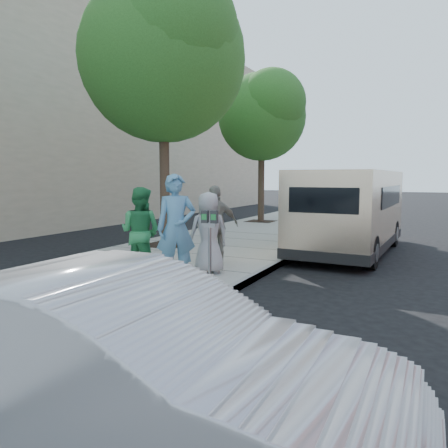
{
  "coord_description": "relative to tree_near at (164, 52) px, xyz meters",
  "views": [
    {
      "loc": [
        4.73,
        -8.1,
        2.1
      ],
      "look_at": [
        0.62,
        0.29,
        1.1
      ],
      "focal_mm": 35.0,
      "sensor_mm": 36.0,
      "label": 1
    }
  ],
  "objects": [
    {
      "name": "sidewalk",
      "position": [
        1.25,
        -2.4,
        -5.47
      ],
      "size": [
        5.0,
        60.0,
        0.15
      ],
      "primitive_type": "cube",
      "color": "gray",
      "rests_on": "ground"
    },
    {
      "name": "van",
      "position": [
        4.84,
        1.9,
        -4.34
      ],
      "size": [
        2.25,
        6.19,
        2.27
      ],
      "rotation": [
        0.0,
        0.0,
        -0.03
      ],
      "color": "beige",
      "rests_on": "ground"
    },
    {
      "name": "parking_meter",
      "position": [
        3.5,
        -3.95,
        -4.39
      ],
      "size": [
        0.3,
        0.14,
        1.39
      ],
      "rotation": [
        0.0,
        0.0,
        0.14
      ],
      "color": "gray",
      "rests_on": "sidewalk"
    },
    {
      "name": "tree_near",
      "position": [
        0.0,
        0.0,
        0.0
      ],
      "size": [
        4.62,
        4.6,
        7.53
      ],
      "color": "black",
      "rests_on": "sidewalk"
    },
    {
      "name": "curb_face",
      "position": [
        3.69,
        -2.4,
        -5.47
      ],
      "size": [
        0.12,
        60.0,
        0.16
      ],
      "primitive_type": "cube",
      "color": "gray",
      "rests_on": "ground"
    },
    {
      "name": "ground",
      "position": [
        2.25,
        -2.4,
        -5.55
      ],
      "size": [
        120.0,
        120.0,
        0.0
      ],
      "primitive_type": "plane",
      "color": "black",
      "rests_on": "ground"
    },
    {
      "name": "person_striped_polo",
      "position": [
        2.58,
        -1.91,
        -4.51
      ],
      "size": [
        1.04,
        1.05,
        1.77
      ],
      "primitive_type": "imported",
      "rotation": [
        0.0,
        0.0,
        3.94
      ],
      "color": "gray",
      "rests_on": "sidewalk"
    },
    {
      "name": "tree_far",
      "position": [
        -0.0,
        7.6,
        -0.66
      ],
      "size": [
        3.92,
        3.8,
        6.49
      ],
      "color": "black",
      "rests_on": "sidewalk"
    },
    {
      "name": "person_green_shirt",
      "position": [
        1.76,
        -3.57,
        -4.51
      ],
      "size": [
        0.92,
        0.76,
        1.76
      ],
      "primitive_type": "imported",
      "rotation": [
        0.0,
        0.0,
        3.25
      ],
      "color": "#2C8749",
      "rests_on": "sidewalk"
    },
    {
      "name": "sedan",
      "position": [
        4.94,
        -8.07,
        -4.83
      ],
      "size": [
        4.35,
        1.58,
        1.43
      ],
      "primitive_type": "imported",
      "rotation": [
        0.0,
        0.0,
        1.59
      ],
      "color": "#B2B4BA",
      "rests_on": "ground"
    },
    {
      "name": "person_gray_shirt",
      "position": [
        2.85,
        -2.78,
        -4.56
      ],
      "size": [
        0.95,
        0.95,
        1.66
      ],
      "primitive_type": "imported",
      "rotation": [
        0.0,
        0.0,
        3.95
      ],
      "color": "#A7A7AA",
      "rests_on": "sidewalk"
    },
    {
      "name": "person_officer",
      "position": [
        2.66,
        -3.68,
        -4.39
      ],
      "size": [
        0.87,
        0.84,
        2.02
      ],
      "primitive_type": "imported",
      "rotation": [
        0.0,
        0.0,
        0.68
      ],
      "color": "#538DB2",
      "rests_on": "sidewalk"
    }
  ]
}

